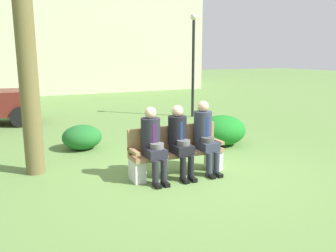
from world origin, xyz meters
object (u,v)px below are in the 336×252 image
Objects in this scene: seated_man_middle at (180,138)px; seated_man_right at (205,133)px; park_bench at (176,152)px; seated_man_left at (153,140)px; shrub_mid_lawn at (82,137)px; shrub_near_bench at (222,130)px; street_lamp at (193,55)px.

seated_man_right is at bearing 0.50° from seated_man_middle.
park_bench is 1.37× the size of seated_man_left.
seated_man_middle is at bearing -0.04° from seated_man_left.
shrub_near_bench is at bearing -18.89° from shrub_mid_lawn.
shrub_near_bench reaches higher than shrub_mid_lawn.
shrub_near_bench is (2.52, 1.53, -0.36)m from seated_man_left.
shrub_mid_lawn is at bearing -149.16° from street_lamp.
seated_man_right is at bearing -12.90° from park_bench.
shrub_mid_lawn is (-3.21, 1.10, -0.08)m from shrub_near_bench.
shrub_near_bench is at bearing 35.16° from park_bench.
seated_man_middle reaches higher than shrub_near_bench.
shrub_near_bench is 0.33× the size of street_lamp.
seated_man_right reaches higher than seated_man_left.
street_lamp is at bearing 70.68° from shrub_near_bench.
street_lamp reaches higher than shrub_near_bench.
seated_man_middle is at bearing -87.12° from park_bench.
park_bench reaches higher than shrub_near_bench.
seated_man_right is 2.14m from shrub_near_bench.
shrub_mid_lawn is at bearing 115.91° from park_bench.
shrub_near_bench is at bearing 31.35° from seated_man_left.
seated_man_right is at bearing -117.52° from street_lamp.
park_bench is at bearing -144.84° from shrub_near_bench.
seated_man_middle reaches higher than park_bench.
shrub_mid_lawn is 0.26× the size of street_lamp.
seated_man_left is 1.07m from seated_man_right.
street_lamp is (2.78, 5.34, 1.45)m from seated_man_right.
street_lamp reaches higher than shrub_mid_lawn.
seated_man_left reaches higher than shrub_near_bench.
shrub_near_bench is at bearing 37.67° from seated_man_middle.
shrub_mid_lawn is at bearing 104.73° from seated_man_left.
seated_man_left is 0.36× the size of street_lamp.
seated_man_right is 0.38× the size of street_lamp.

